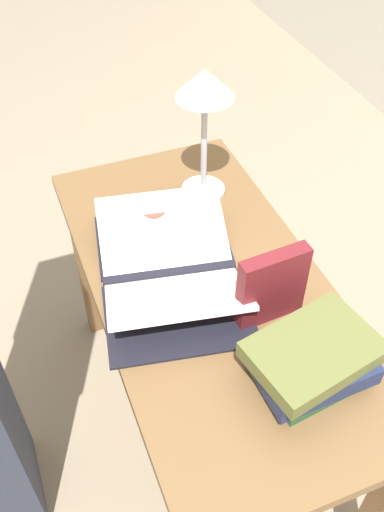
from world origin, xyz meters
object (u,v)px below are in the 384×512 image
(open_book, at_px, (170,268))
(reading_lamp, at_px, (205,100))
(book_stack_tall, at_px, (311,360))
(book_standing_upright, at_px, (272,287))
(coffee_mug, at_px, (154,219))

(open_book, xyz_separation_m, reading_lamp, (-0.30, 0.22, 0.29))
(book_stack_tall, bearing_deg, reading_lamp, 177.43)
(open_book, xyz_separation_m, book_stack_tall, (0.41, 0.19, 0.03))
(reading_lamp, bearing_deg, book_standing_upright, -3.75)
(open_book, xyz_separation_m, book_standing_upright, (0.21, 0.18, 0.07))
(reading_lamp, distance_m, coffee_mug, 0.36)
(open_book, bearing_deg, coffee_mug, -175.41)
(open_book, height_order, coffee_mug, open_book)
(open_book, relative_size, reading_lamp, 1.45)
(book_standing_upright, relative_size, reading_lamp, 0.51)
(open_book, distance_m, book_stack_tall, 0.45)
(book_stack_tall, xyz_separation_m, reading_lamp, (-0.71, 0.03, 0.26))
(reading_lamp, bearing_deg, open_book, -35.91)
(open_book, bearing_deg, book_standing_upright, 51.43)
(book_standing_upright, distance_m, reading_lamp, 0.56)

